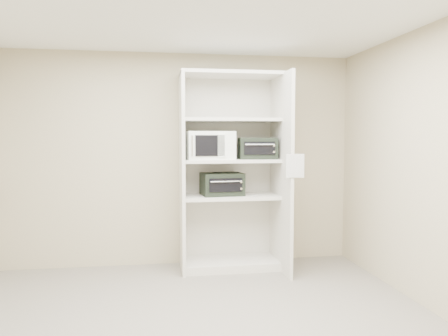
{
  "coord_description": "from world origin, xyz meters",
  "views": [
    {
      "loc": [
        -0.3,
        -3.62,
        1.63
      ],
      "look_at": [
        0.48,
        1.31,
        1.29
      ],
      "focal_mm": 35.0,
      "sensor_mm": 36.0,
      "label": 1
    }
  ],
  "objects": [
    {
      "name": "floor",
      "position": [
        0.0,
        0.0,
        0.0
      ],
      "size": [
        4.5,
        4.0,
        0.01
      ],
      "primitive_type": "cube",
      "color": "slate",
      "rests_on": "ground"
    },
    {
      "name": "ceiling",
      "position": [
        0.0,
        0.0,
        2.7
      ],
      "size": [
        4.5,
        4.0,
        0.01
      ],
      "primitive_type": "cube",
      "color": "white"
    },
    {
      "name": "wall_back",
      "position": [
        0.0,
        2.0,
        1.35
      ],
      "size": [
        4.5,
        0.02,
        2.7
      ],
      "primitive_type": "cube",
      "color": "tan",
      "rests_on": "ground"
    },
    {
      "name": "wall_front",
      "position": [
        0.0,
        -2.0,
        1.35
      ],
      "size": [
        4.5,
        0.02,
        2.7
      ],
      "primitive_type": "cube",
      "color": "tan",
      "rests_on": "ground"
    },
    {
      "name": "wall_right",
      "position": [
        2.25,
        0.0,
        1.35
      ],
      "size": [
        0.02,
        4.0,
        2.7
      ],
      "primitive_type": "cube",
      "color": "tan",
      "rests_on": "ground"
    },
    {
      "name": "shelving_unit",
      "position": [
        0.67,
        1.7,
        1.13
      ],
      "size": [
        1.24,
        0.92,
        2.42
      ],
      "color": "beige",
      "rests_on": "floor"
    },
    {
      "name": "microwave",
      "position": [
        0.35,
        1.66,
        1.54
      ],
      "size": [
        0.6,
        0.47,
        0.34
      ],
      "primitive_type": "cube",
      "rotation": [
        0.0,
        0.0,
        0.08
      ],
      "color": "white",
      "rests_on": "shelving_unit"
    },
    {
      "name": "toaster_oven_upper",
      "position": [
        0.95,
        1.65,
        1.5
      ],
      "size": [
        0.48,
        0.38,
        0.26
      ],
      "primitive_type": "cube",
      "rotation": [
        0.0,
        0.0,
        -0.08
      ],
      "color": "black",
      "rests_on": "shelving_unit"
    },
    {
      "name": "toaster_oven_lower",
      "position": [
        0.51,
        1.71,
        1.06
      ],
      "size": [
        0.53,
        0.42,
        0.28
      ],
      "primitive_type": "cube",
      "rotation": [
        0.0,
        0.0,
        0.1
      ],
      "color": "black",
      "rests_on": "shelving_unit"
    },
    {
      "name": "paper_sign",
      "position": [
        1.25,
        1.07,
        1.32
      ],
      "size": [
        0.21,
        0.01,
        0.26
      ],
      "primitive_type": "cube",
      "rotation": [
        0.0,
        0.0,
        0.04
      ],
      "color": "white",
      "rests_on": "shelving_unit"
    }
  ]
}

